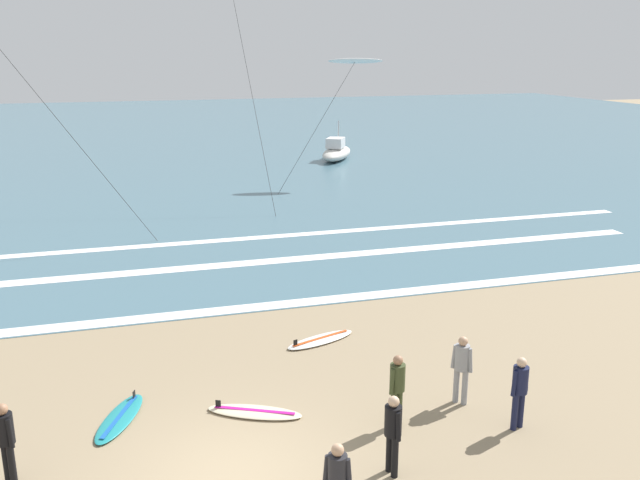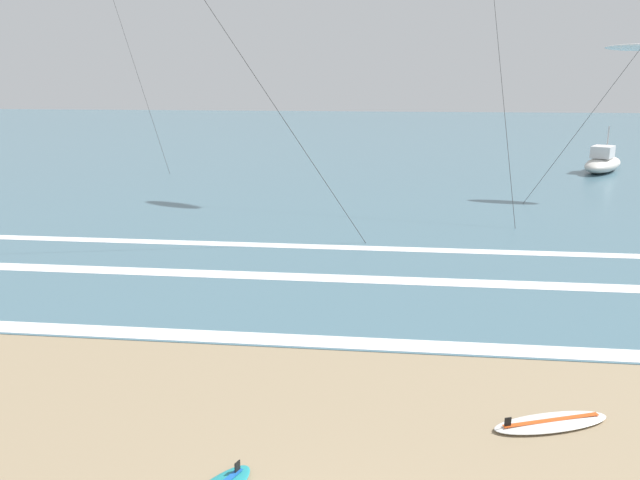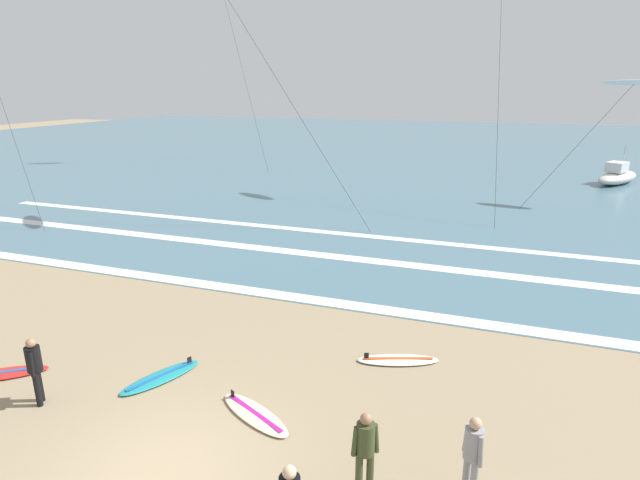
{
  "view_description": "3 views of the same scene",
  "coord_description": "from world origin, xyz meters",
  "views": [
    {
      "loc": [
        -1.54,
        -11.1,
        7.65
      ],
      "look_at": [
        2.39,
        2.35,
        3.74
      ],
      "focal_mm": 38.61,
      "sensor_mm": 36.0,
      "label": 1
    },
    {
      "loc": [
        0.48,
        -4.51,
        5.76
      ],
      "look_at": [
        -0.68,
        5.69,
        3.06
      ],
      "focal_mm": 35.42,
      "sensor_mm": 36.0,
      "label": 2
    },
    {
      "loc": [
        5.33,
        -6.34,
        6.84
      ],
      "look_at": [
        1.12,
        5.5,
        3.03
      ],
      "focal_mm": 28.81,
      "sensor_mm": 36.0,
      "label": 3
    }
  ],
  "objects": [
    {
      "name": "surfboard_left_pile",
      "position": [
        0.84,
        2.12,
        0.05
      ],
      "size": [
        2.15,
        1.47,
        0.25
      ],
      "color": "beige",
      "rests_on": "ground"
    },
    {
      "name": "ocean_surface",
      "position": [
        0.0,
        52.97,
        0.01
      ],
      "size": [
        140.0,
        90.0,
        0.01
      ],
      "primitive_type": "cube",
      "color": "#476B7A",
      "rests_on": "ground"
    },
    {
      "name": "surfer_left_near",
      "position": [
        3.61,
        0.82,
        0.96
      ],
      "size": [
        0.48,
        0.35,
        1.6
      ],
      "color": "#384223",
      "rests_on": "ground"
    },
    {
      "name": "wave_foam_mid_break",
      "position": [
        -1.83,
        12.86,
        0.01
      ],
      "size": [
        41.46,
        0.7,
        0.01
      ],
      "primitive_type": "cube",
      "color": "white",
      "rests_on": "ocean_surface"
    },
    {
      "name": "ground_plane",
      "position": [
        0.0,
        0.0,
        0.0
      ],
      "size": [
        160.0,
        160.0,
        0.0
      ],
      "primitive_type": "plane",
      "color": "#937F60"
    },
    {
      "name": "wave_foam_outer_break",
      "position": [
        -0.39,
        16.25,
        0.01
      ],
      "size": [
        42.95,
        0.57,
        0.01
      ],
      "primitive_type": "cube",
      "color": "white",
      "rests_on": "ocean_surface"
    },
    {
      "name": "surfer_foreground_main",
      "position": [
        5.34,
        1.31,
        0.96
      ],
      "size": [
        0.4,
        0.44,
        1.6
      ],
      "color": "gray",
      "rests_on": "ground"
    },
    {
      "name": "kite_white_low_near",
      "position": [
        11.83,
        27.48,
        6.93
      ],
      "size": [
        7.0,
        3.51,
        7.19
      ],
      "color": "white",
      "rests_on": "ground"
    },
    {
      "name": "surfboard_foreground_flat",
      "position": [
        -5.74,
        1.49,
        0.05
      ],
      "size": [
        2.05,
        1.72,
        0.25
      ],
      "color": "red",
      "rests_on": "ground"
    },
    {
      "name": "surfer_left_far",
      "position": [
        -3.89,
        0.94,
        0.96
      ],
      "size": [
        0.37,
        0.46,
        1.6
      ],
      "color": "black",
      "rests_on": "ground"
    },
    {
      "name": "wave_foam_shoreline",
      "position": [
        -0.74,
        8.37,
        0.01
      ],
      "size": [
        59.24,
        0.64,
        0.01
      ],
      "primitive_type": "cube",
      "color": "white",
      "rests_on": "ocean_surface"
    },
    {
      "name": "surfboard_near_water",
      "position": [
        3.29,
        5.41,
        0.05
      ],
      "size": [
        2.18,
        1.27,
        0.25
      ],
      "color": "silver",
      "rests_on": "ground"
    },
    {
      "name": "offshore_boat",
      "position": [
        13.23,
        35.36,
        0.55
      ],
      "size": [
        4.05,
        5.36,
        2.7
      ],
      "color": "beige",
      "rests_on": "ground"
    },
    {
      "name": "surfboard_right_spare",
      "position": [
        -1.97,
        2.67,
        0.05
      ],
      "size": [
        1.39,
        2.17,
        0.25
      ],
      "color": "teal",
      "rests_on": "ground"
    }
  ]
}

